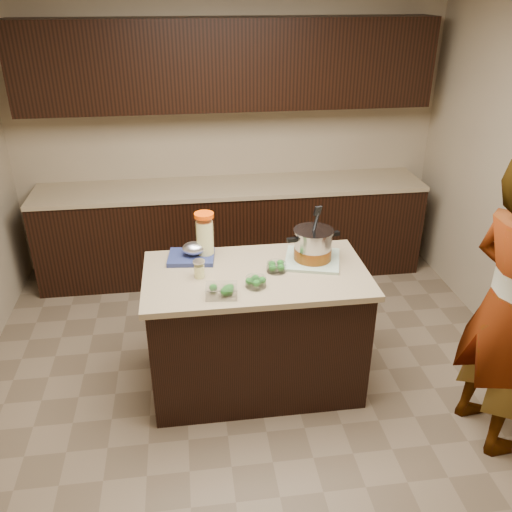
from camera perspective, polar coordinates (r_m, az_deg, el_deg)
The scene contains 13 objects.
ground_plane at distance 4.03m, azimuth 0.00°, elevation -13.03°, with size 4.00×4.00×0.00m, color brown.
room_shell at distance 3.21m, azimuth 0.00°, elevation 11.13°, with size 4.04×4.04×2.72m.
back_cabinets at distance 5.09m, azimuth -2.68°, elevation 8.04°, with size 3.60×0.63×2.33m.
island at distance 3.76m, azimuth 0.00°, elevation -7.74°, with size 1.46×0.81×0.90m.
dish_towel at distance 3.68m, azimuth 5.94°, elevation -0.37°, with size 0.36×0.36×0.02m, color #619167.
stock_pot at distance 3.63m, azimuth 6.02°, elevation 1.01°, with size 0.37×0.32×0.38m.
lemonade_pitcher at distance 3.67m, azimuth -5.40°, elevation 1.97°, with size 0.15×0.15×0.32m.
mason_jar at distance 3.46m, azimuth -6.00°, elevation -1.40°, with size 0.10×0.10×0.12m.
broccoli_tub_left at distance 3.52m, azimuth 2.16°, elevation -1.21°, with size 0.17×0.17×0.06m.
broccoli_tub_right at distance 3.35m, azimuth -0.02°, elevation -2.81°, with size 0.17×0.17×0.06m.
broccoli_tub_rect at distance 3.26m, azimuth -3.65°, elevation -3.74°, with size 0.20×0.16×0.07m.
blue_tray at distance 3.69m, azimuth -6.71°, elevation 0.23°, with size 0.33×0.28×0.12m.
person at distance 3.43m, azimuth 25.10°, elevation -5.05°, with size 0.67×0.44×1.84m, color gray.
Camera 1 is at (-0.42, -3.06, 2.59)m, focal length 38.00 mm.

